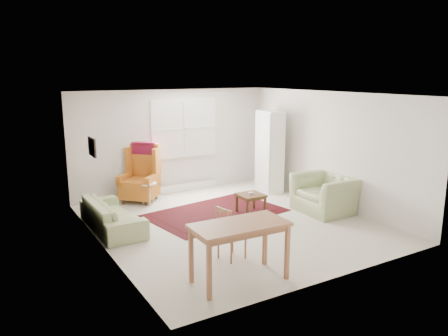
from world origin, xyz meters
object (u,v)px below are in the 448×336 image
sofa (112,209)px  coffee_table (251,204)px  desk (239,252)px  cabinet (270,151)px  armchair (326,190)px  desk_chair (232,233)px  wingback_chair (139,173)px  stool (148,194)px

sofa → coffee_table: 2.83m
desk → cabinet: bearing=48.9°
desk → coffee_table: bearing=53.1°
armchair → cabinet: 2.07m
coffee_table → desk_chair: desk_chair is taller
desk_chair → coffee_table: bearing=-52.3°
sofa → armchair: armchair is taller
wingback_chair → desk: wingback_chair is taller
armchair → cabinet: (0.00, 2.01, 0.52)m
armchair → desk_chair: bearing=-69.5°
coffee_table → desk: size_ratio=0.38×
stool → cabinet: size_ratio=0.26×
sofa → wingback_chair: 1.82m
sofa → armchair: (4.20, -1.25, 0.08)m
armchair → coffee_table: size_ratio=2.34×
coffee_table → desk: 3.07m
sofa → coffee_table: sofa is taller
armchair → stool: 3.87m
desk → wingback_chair: bearing=88.3°
sofa → cabinet: cabinet is taller
armchair → stool: bearing=-126.6°
cabinet → desk: bearing=-122.7°
wingback_chair → stool: (0.08, -0.34, -0.41)m
sofa → armchair: 4.38m
wingback_chair → desk_chair: size_ratio=1.55×
cabinet → coffee_table: bearing=-129.2°
cabinet → desk_chair: cabinet is taller
armchair → cabinet: cabinet is taller
sofa → stool: bearing=-46.7°
cabinet → desk_chair: (-2.96, -3.05, -0.56)m
sofa → desk: (0.93, -3.00, 0.04)m
coffee_table → desk: desk is taller
desk → armchair: bearing=28.1°
armchair → desk: armchair is taller
sofa → stool: 1.60m
wingback_chair → desk: (-0.13, -4.45, -0.24)m
wingback_chair → desk_chair: bearing=-43.3°
armchair → stool: armchair is taller
coffee_table → desk_chair: 2.33m
sofa → desk: 3.14m
desk_chair → stool: bearing=-9.3°
cabinet → sofa: bearing=-161.4°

